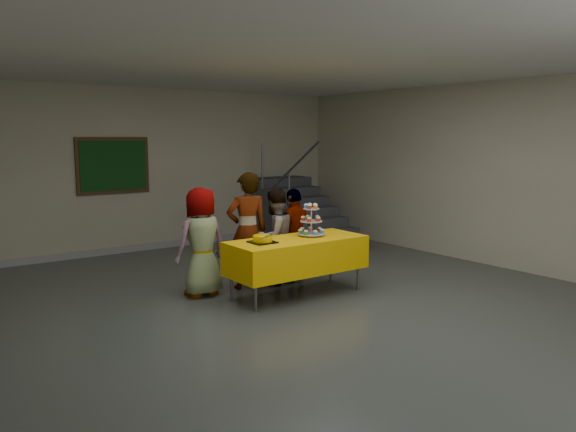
% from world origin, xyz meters
% --- Properties ---
extents(room_shell, '(10.00, 10.04, 3.02)m').
position_xyz_m(room_shell, '(0.00, 0.02, 2.13)').
color(room_shell, '#4C514C').
rests_on(room_shell, ground).
extents(bake_table, '(1.88, 0.78, 0.77)m').
position_xyz_m(bake_table, '(0.33, 0.90, 0.56)').
color(bake_table, '#595960').
rests_on(bake_table, ground).
extents(cupcake_stand, '(0.38, 0.38, 0.44)m').
position_xyz_m(cupcake_stand, '(0.62, 0.96, 0.95)').
color(cupcake_stand, silver).
rests_on(cupcake_stand, bake_table).
extents(bear_cake, '(0.32, 0.36, 0.12)m').
position_xyz_m(bear_cake, '(-0.20, 0.92, 0.83)').
color(bear_cake, black).
rests_on(bear_cake, bake_table).
extents(schoolchild_a, '(0.75, 0.53, 1.45)m').
position_xyz_m(schoolchild_a, '(-0.69, 1.65, 0.73)').
color(schoolchild_a, slate).
rests_on(schoolchild_a, ground).
extents(schoolchild_b, '(0.67, 0.51, 1.63)m').
position_xyz_m(schoolchild_b, '(0.00, 1.61, 0.81)').
color(schoolchild_b, slate).
rests_on(schoolchild_b, ground).
extents(schoolchild_c, '(0.74, 0.61, 1.37)m').
position_xyz_m(schoolchild_c, '(0.43, 1.56, 0.68)').
color(schoolchild_c, '#5D5C65').
rests_on(schoolchild_c, ground).
extents(schoolchild_d, '(0.84, 0.48, 1.36)m').
position_xyz_m(schoolchild_d, '(0.84, 1.63, 0.68)').
color(schoolchild_d, slate).
rests_on(schoolchild_d, ground).
extents(staircase, '(1.30, 2.40, 2.04)m').
position_xyz_m(staircase, '(2.70, 4.13, 0.49)').
color(staircase, '#424447').
rests_on(staircase, ground).
extents(noticeboard, '(1.30, 0.05, 1.00)m').
position_xyz_m(noticeboard, '(-0.70, 4.96, 1.60)').
color(noticeboard, '#472B16').
rests_on(noticeboard, ground).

